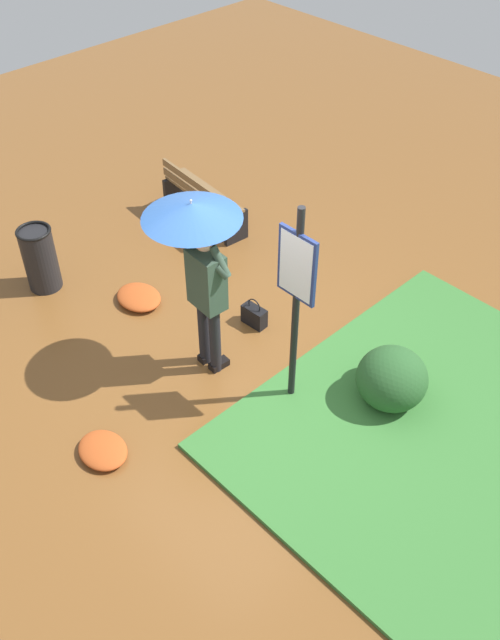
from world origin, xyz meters
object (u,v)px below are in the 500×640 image
trash_bin (40,258)px  park_bench (202,198)px  person_with_umbrella (199,246)px  info_sign_post (296,288)px  handbag (254,316)px

trash_bin → park_bench: bearing=-97.0°
person_with_umbrella → trash_bin: person_with_umbrella is taller
person_with_umbrella → park_bench: size_ratio=1.46×
person_with_umbrella → park_bench: bearing=-40.2°
person_with_umbrella → park_bench: (2.08, -1.76, -1.15)m
info_sign_post → handbag: info_sign_post is taller
person_with_umbrella → park_bench: person_with_umbrella is taller
info_sign_post → trash_bin: bearing=14.5°
handbag → trash_bin: size_ratio=0.44×
handbag → park_bench: bearing=-25.1°
person_with_umbrella → trash_bin: (2.36, 0.56, -1.13)m
park_bench → trash_bin: 2.33m
person_with_umbrella → info_sign_post: (-1.00, -0.31, -0.11)m
person_with_umbrella → info_sign_post: size_ratio=0.89×
trash_bin → person_with_umbrella: bearing=-166.7°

